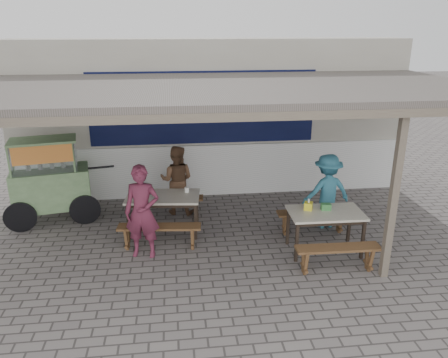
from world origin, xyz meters
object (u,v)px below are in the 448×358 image
object	(u,v)px
bench_right_wall	(313,217)
donation_box	(326,207)
bench_left_street	(160,232)
patron_street_side	(142,212)
patron_right_table	(327,191)
tissue_box	(308,206)
condiment_jar	(187,190)
table_right	(326,216)
table_left	(163,200)
bench_right_street	(338,253)
condiment_bowl	(144,195)
vendor_cart	(49,177)
patron_wall_side	(177,180)
bench_left_wall	(168,202)

from	to	relation	value
bench_right_wall	donation_box	bearing A→B (deg)	-87.81
bench_left_street	patron_street_side	size ratio (longest dim) A/B	0.91
patron_right_table	tissue_box	xyz separation A→B (m)	(-0.63, -0.85, 0.08)
condiment_jar	donation_box	bearing A→B (deg)	-25.74
tissue_box	condiment_jar	world-z (taller)	tissue_box
table_right	patron_right_table	xyz separation A→B (m)	(0.36, 0.97, 0.07)
table_left	bench_right_street	size ratio (longest dim) A/B	1.05
donation_box	condiment_bowl	size ratio (longest dim) A/B	0.87
tissue_box	condiment_bowl	world-z (taller)	tissue_box
vendor_cart	bench_right_wall	bearing A→B (deg)	-24.37
bench_left_street	patron_street_side	distance (m)	0.58
bench_left_street	vendor_cart	distance (m)	2.71
tissue_box	table_right	bearing A→B (deg)	-24.87
bench_right_street	patron_street_side	size ratio (longest dim) A/B	0.84
patron_wall_side	condiment_bowl	xyz separation A→B (m)	(-0.62, -0.87, 0.04)
tissue_box	condiment_jar	bearing A→B (deg)	151.94
bench_right_wall	patron_street_side	xyz separation A→B (m)	(-3.14, -0.48, 0.48)
table_left	condiment_bowl	distance (m)	0.36
bench_right_wall	condiment_bowl	size ratio (longest dim) A/B	7.15
patron_right_table	bench_left_street	bearing A→B (deg)	2.61
bench_left_wall	condiment_jar	distance (m)	0.81
table_left	donation_box	xyz separation A→B (m)	(2.82, -1.00, 0.13)
patron_wall_side	tissue_box	bearing A→B (deg)	153.51
bench_left_street	table_right	size ratio (longest dim) A/B	1.16
bench_right_street	condiment_bowl	distance (m)	3.64
condiment_bowl	patron_wall_side	bearing A→B (deg)	54.54
bench_left_wall	table_right	world-z (taller)	table_right
patron_wall_side	bench_left_street	bearing A→B (deg)	90.96
bench_left_street	condiment_jar	world-z (taller)	condiment_jar
bench_right_street	bench_right_wall	distance (m)	1.40
bench_right_street	table_left	bearing A→B (deg)	148.65
patron_street_side	condiment_bowl	world-z (taller)	patron_street_side
patron_wall_side	bench_left_wall	bearing A→B (deg)	61.42
patron_wall_side	vendor_cart	bearing A→B (deg)	14.98
bench_left_wall	patron_right_table	bearing A→B (deg)	-8.48
table_left	bench_right_wall	world-z (taller)	table_left
patron_right_table	table_left	bearing A→B (deg)	-9.34
bench_right_wall	condiment_jar	xyz separation A→B (m)	(-2.35, 0.53, 0.47)
bench_right_street	condiment_bowl	size ratio (longest dim) A/B	7.15
table_right	patron_right_table	distance (m)	1.04
bench_left_wall	tissue_box	world-z (taller)	tissue_box
patron_street_side	patron_wall_side	size ratio (longest dim) A/B	1.11
bench_right_wall	condiment_jar	distance (m)	2.46
tissue_box	condiment_bowl	bearing A→B (deg)	160.76
table_right	bench_right_wall	bearing A→B (deg)	90.00
table_left	donation_box	world-z (taller)	donation_box
bench_left_wall	condiment_bowl	bearing A→B (deg)	-116.99
donation_box	condiment_jar	distance (m)	2.62
bench_right_street	patron_wall_side	world-z (taller)	patron_wall_side
condiment_bowl	bench_left_wall	bearing A→B (deg)	57.13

